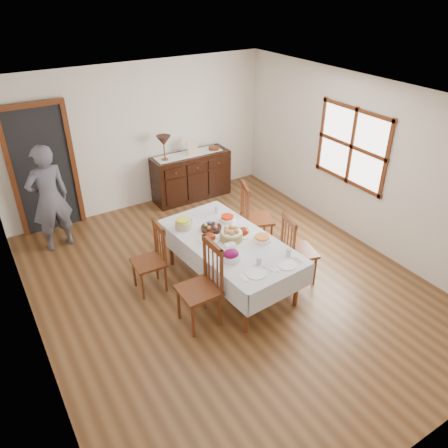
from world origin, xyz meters
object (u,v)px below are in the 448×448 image
chair_right_near (296,249)px  person (49,195)px  table_lamp (164,142)px  sideboard (191,176)px  chair_left_far (152,258)px  chair_left_near (203,285)px  chair_right_far (254,216)px  dining_table (230,246)px

chair_right_near → person: bearing=59.3°
chair_right_near → table_lamp: table_lamp is taller
sideboard → person: person is taller
chair_right_near → table_lamp: 3.22m
chair_left_far → person: (-0.88, 1.80, 0.42)m
chair_left_near → table_lamp: bearing=162.3°
chair_right_far → sideboard: (-0.01, 2.08, -0.10)m
chair_left_near → chair_left_far: (-0.27, 0.94, -0.06)m
chair_left_far → chair_right_near: chair_right_near is taller
chair_left_near → table_lamp: size_ratio=2.45×
dining_table → chair_left_near: (-0.69, -0.47, -0.07)m
person → table_lamp: person is taller
chair_left_far → sideboard: bearing=143.9°
chair_right_near → person: 3.81m
chair_right_far → table_lamp: 2.24m
chair_left_near → chair_right_near: 1.53m
chair_left_near → chair_right_near: chair_left_near is taller
chair_right_far → table_lamp: (-0.55, 2.05, 0.70)m
chair_right_near → chair_right_far: (0.01, 1.04, 0.03)m
dining_table → sideboard: (0.83, 2.70, -0.19)m
chair_left_far → chair_left_near: bearing=18.4°
dining_table → person: person is taller
dining_table → chair_left_far: 1.08m
dining_table → chair_right_near: (0.84, -0.41, -0.11)m
dining_table → table_lamp: 2.77m
chair_right_near → chair_right_far: chair_right_far is taller
chair_left_far → sideboard: 2.86m
chair_left_near → sideboard: chair_left_near is taller
chair_right_near → sideboard: chair_right_near is taller
dining_table → chair_right_near: chair_right_near is taller
chair_left_far → chair_right_far: (1.81, 0.16, 0.05)m
dining_table → chair_right_far: size_ratio=2.00×
dining_table → chair_left_far: size_ratio=2.20×
chair_left_near → sideboard: 3.52m
chair_left_far → chair_right_far: 1.81m
chair_right_far → table_lamp: bearing=34.4°
chair_left_near → chair_right_near: bearing=91.9°
chair_left_far → chair_right_far: bearing=97.6°
dining_table → person: bearing=124.2°
sideboard → table_lamp: table_lamp is taller
chair_left_near → person: size_ratio=0.61×
dining_table → person: (-1.83, 2.27, 0.28)m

